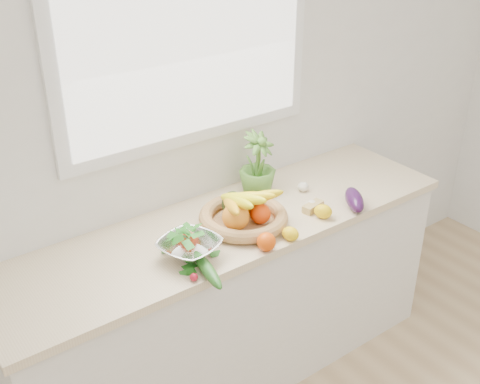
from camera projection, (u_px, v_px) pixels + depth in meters
back_wall at (190, 111)px, 2.75m from camera, size 4.50×0.02×2.70m
counter_cabinet at (229, 304)px, 2.97m from camera, size 2.20×0.58×0.86m
countertop at (229, 226)px, 2.76m from camera, size 2.24×0.62×0.04m
window_frame at (188, 23)px, 2.55m from camera, size 1.30×0.03×1.10m
window_pane at (190, 24)px, 2.54m from camera, size 1.18×0.01×0.98m
orange_loose at (266, 242)px, 2.53m from camera, size 0.08×0.08×0.08m
lemon_a at (323, 211)px, 2.77m from camera, size 0.10×0.11×0.07m
lemon_b at (323, 212)px, 2.78m from camera, size 0.06×0.07×0.06m
lemon_c at (291, 234)px, 2.60m from camera, size 0.08×0.09×0.06m
apple at (188, 240)px, 2.55m from camera, size 0.09×0.09×0.07m
ginger at (313, 207)px, 2.84m from camera, size 0.12×0.07×0.04m
garlic_a at (264, 220)px, 2.72m from camera, size 0.06×0.06×0.04m
garlic_b at (303, 187)px, 3.01m from camera, size 0.06×0.06×0.05m
garlic_c at (312, 204)px, 2.85m from camera, size 0.05×0.05×0.04m
eggplant at (354, 200)px, 2.85m from camera, size 0.18×0.22×0.08m
cucumber at (207, 269)px, 2.38m from camera, size 0.11×0.28×0.05m
radish at (194, 277)px, 2.35m from camera, size 0.04×0.04×0.03m
potted_herb at (258, 164)px, 2.94m from camera, size 0.23×0.23×0.33m
fruit_basket at (243, 213)px, 2.71m from camera, size 0.50×0.50×0.20m
colander_with_spinach at (189, 244)px, 2.47m from camera, size 0.31×0.31×0.13m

